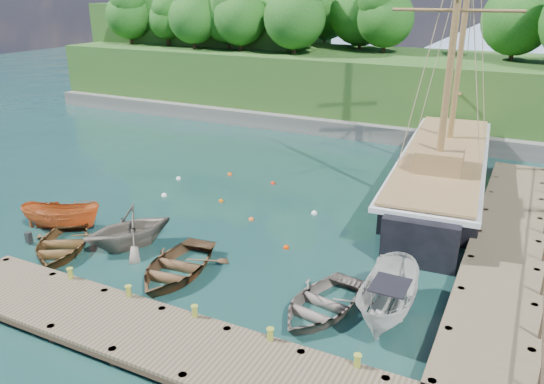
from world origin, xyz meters
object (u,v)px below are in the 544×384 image
at_px(rowboat_1, 130,247).
at_px(rowboat_2, 177,274).
at_px(schooner, 441,176).
at_px(cabin_boat_white, 387,318).
at_px(motorboat_orange, 64,229).
at_px(rowboat_0, 62,251).
at_px(rowboat_3, 321,311).

xyz_separation_m(rowboat_1, rowboat_2, (3.55, -1.15, 0.00)).
height_order(rowboat_2, schooner, schooner).
xyz_separation_m(cabin_boat_white, schooner, (-0.63, 14.26, 1.07)).
bearing_deg(schooner, cabin_boat_white, -91.83).
height_order(motorboat_orange, schooner, schooner).
bearing_deg(rowboat_2, rowboat_0, 179.53).
bearing_deg(motorboat_orange, rowboat_0, -155.15).
bearing_deg(schooner, motorboat_orange, -143.96).
xyz_separation_m(rowboat_2, cabin_boat_white, (8.99, 0.83, 0.00)).
bearing_deg(schooner, rowboat_3, -101.05).
bearing_deg(rowboat_3, motorboat_orange, -174.65).
relative_size(rowboat_1, rowboat_2, 0.85).
distance_m(rowboat_1, schooner, 18.37).
bearing_deg(schooner, rowboat_1, -134.86).
xyz_separation_m(rowboat_1, motorboat_orange, (-4.41, 0.05, 0.00)).
bearing_deg(rowboat_2, cabin_boat_white, -1.17).
bearing_deg(motorboat_orange, rowboat_1, -111.06).
bearing_deg(rowboat_3, schooner, 92.83).
height_order(rowboat_0, rowboat_2, rowboat_2).
relative_size(rowboat_1, motorboat_orange, 1.01).
relative_size(rowboat_0, rowboat_3, 1.01).
distance_m(rowboat_0, rowboat_2, 6.13).
bearing_deg(rowboat_2, motorboat_orange, 164.94).
bearing_deg(rowboat_2, rowboat_1, 155.55).
bearing_deg(rowboat_3, rowboat_0, -166.96).
xyz_separation_m(rowboat_0, schooner, (14.47, 15.74, 1.07)).
distance_m(rowboat_1, cabin_boat_white, 12.55).
bearing_deg(cabin_boat_white, rowboat_0, -176.99).
height_order(rowboat_3, motorboat_orange, motorboat_orange).
bearing_deg(rowboat_0, rowboat_2, -25.50).
relative_size(rowboat_3, cabin_boat_white, 0.90).
relative_size(rowboat_3, motorboat_orange, 1.10).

